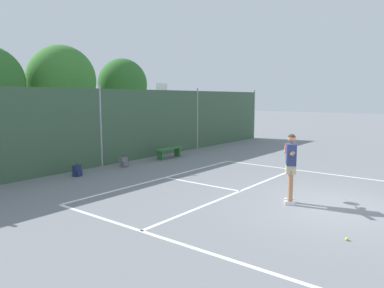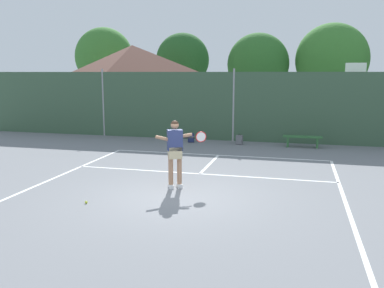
{
  "view_description": "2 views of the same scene",
  "coord_description": "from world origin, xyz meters",
  "px_view_note": "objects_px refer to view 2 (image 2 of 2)",
  "views": [
    {
      "loc": [
        -9.15,
        -2.81,
        2.79
      ],
      "look_at": [
        -1.35,
        3.26,
        1.5
      ],
      "focal_mm": 33.53,
      "sensor_mm": 36.0,
      "label": 1
    },
    {
      "loc": [
        2.91,
        -9.65,
        3.12
      ],
      "look_at": [
        -0.26,
        2.5,
        0.93
      ],
      "focal_mm": 38.5,
      "sensor_mm": 36.0,
      "label": 2
    }
  ],
  "objects_px": {
    "backpack_grey": "(239,140)",
    "backpack_navy": "(191,138)",
    "basketball_hoop": "(354,90)",
    "courtside_bench": "(303,139)",
    "tennis_player": "(175,148)",
    "tennis_ball": "(86,202)"
  },
  "relations": [
    {
      "from": "backpack_navy",
      "to": "courtside_bench",
      "type": "distance_m",
      "value": 4.88
    },
    {
      "from": "basketball_hoop",
      "to": "backpack_grey",
      "type": "bearing_deg",
      "value": -153.29
    },
    {
      "from": "tennis_player",
      "to": "courtside_bench",
      "type": "bearing_deg",
      "value": 64.97
    },
    {
      "from": "tennis_player",
      "to": "backpack_grey",
      "type": "height_order",
      "value": "tennis_player"
    },
    {
      "from": "tennis_player",
      "to": "courtside_bench",
      "type": "relative_size",
      "value": 1.16
    },
    {
      "from": "tennis_ball",
      "to": "backpack_navy",
      "type": "relative_size",
      "value": 0.14
    },
    {
      "from": "basketball_hoop",
      "to": "courtside_bench",
      "type": "relative_size",
      "value": 2.22
    },
    {
      "from": "tennis_ball",
      "to": "basketball_hoop",
      "type": "bearing_deg",
      "value": 58.03
    },
    {
      "from": "backpack_grey",
      "to": "backpack_navy",
      "type": "bearing_deg",
      "value": -179.75
    },
    {
      "from": "tennis_ball",
      "to": "courtside_bench",
      "type": "relative_size",
      "value": 0.04
    },
    {
      "from": "basketball_hoop",
      "to": "backpack_navy",
      "type": "relative_size",
      "value": 7.67
    },
    {
      "from": "tennis_player",
      "to": "backpack_navy",
      "type": "xyz_separation_m",
      "value": [
        -1.49,
        7.3,
        -0.92
      ]
    },
    {
      "from": "tennis_player",
      "to": "tennis_ball",
      "type": "relative_size",
      "value": 28.1
    },
    {
      "from": "basketball_hoop",
      "to": "tennis_player",
      "type": "bearing_deg",
      "value": -119.8
    },
    {
      "from": "basketball_hoop",
      "to": "backpack_navy",
      "type": "height_order",
      "value": "basketball_hoop"
    },
    {
      "from": "backpack_navy",
      "to": "basketball_hoop",
      "type": "bearing_deg",
      "value": 19.22
    },
    {
      "from": "backpack_grey",
      "to": "courtside_bench",
      "type": "bearing_deg",
      "value": -1.38
    },
    {
      "from": "basketball_hoop",
      "to": "tennis_player",
      "type": "distance_m",
      "value": 11.33
    },
    {
      "from": "tennis_player",
      "to": "backpack_navy",
      "type": "height_order",
      "value": "tennis_player"
    },
    {
      "from": "backpack_navy",
      "to": "courtside_bench",
      "type": "height_order",
      "value": "courtside_bench"
    },
    {
      "from": "basketball_hoop",
      "to": "tennis_ball",
      "type": "xyz_separation_m",
      "value": [
        -7.28,
        -11.66,
        -2.28
      ]
    },
    {
      "from": "backpack_grey",
      "to": "courtside_bench",
      "type": "relative_size",
      "value": 0.29
    }
  ]
}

